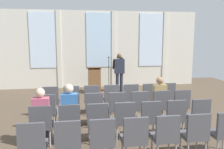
# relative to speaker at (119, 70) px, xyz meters

# --- Properties ---
(ground_plane) EXTENTS (14.10, 14.10, 0.00)m
(ground_plane) POSITION_rel_speaker_xyz_m (-0.78, -4.08, -0.99)
(ground_plane) COLOR brown
(rear_partition) EXTENTS (9.72, 0.14, 3.64)m
(rear_partition) POSITION_rel_speaker_xyz_m (-0.74, 1.34, 0.87)
(rear_partition) COLOR beige
(rear_partition) RESTS_ON ground
(speaker) EXTENTS (0.51, 0.69, 1.70)m
(speaker) POSITION_rel_speaker_xyz_m (0.00, 0.00, 0.00)
(speaker) COLOR #232838
(speaker) RESTS_ON ground
(mic_stand) EXTENTS (0.28, 0.28, 1.55)m
(mic_stand) POSITION_rel_speaker_xyz_m (-0.44, 0.18, -0.65)
(mic_stand) COLOR black
(mic_stand) RESTS_ON ground
(lectern) EXTENTS (0.60, 0.48, 1.16)m
(lectern) POSITION_rel_speaker_xyz_m (-1.09, -0.03, -0.43)
(lectern) COLOR brown
(lectern) RESTS_ON ground
(chair_r0_c0) EXTENTS (0.46, 0.44, 0.94)m
(chair_r0_c0) POSITION_rel_speaker_xyz_m (-2.61, -2.86, -0.45)
(chair_r0_c0) COLOR #99999E
(chair_r0_c0) RESTS_ON ground
(chair_r0_c1) EXTENTS (0.46, 0.44, 0.94)m
(chair_r0_c1) POSITION_rel_speaker_xyz_m (-2.00, -2.86, -0.45)
(chair_r0_c1) COLOR #99999E
(chair_r0_c1) RESTS_ON ground
(chair_r0_c2) EXTENTS (0.46, 0.44, 0.94)m
(chair_r0_c2) POSITION_rel_speaker_xyz_m (-1.39, -2.86, -0.45)
(chair_r0_c2) COLOR #99999E
(chair_r0_c2) RESTS_ON ground
(chair_r0_c3) EXTENTS (0.46, 0.44, 0.94)m
(chair_r0_c3) POSITION_rel_speaker_xyz_m (-0.78, -2.86, -0.45)
(chair_r0_c3) COLOR #99999E
(chair_r0_c3) RESTS_ON ground
(chair_r0_c4) EXTENTS (0.46, 0.44, 0.94)m
(chair_r0_c4) POSITION_rel_speaker_xyz_m (-0.17, -2.86, -0.45)
(chair_r0_c4) COLOR #99999E
(chair_r0_c4) RESTS_ON ground
(chair_r0_c5) EXTENTS (0.46, 0.44, 0.94)m
(chair_r0_c5) POSITION_rel_speaker_xyz_m (0.44, -2.86, -0.45)
(chair_r0_c5) COLOR #99999E
(chair_r0_c5) RESTS_ON ground
(chair_r0_c6) EXTENTS (0.46, 0.44, 0.94)m
(chair_r0_c6) POSITION_rel_speaker_xyz_m (1.05, -2.86, -0.45)
(chair_r0_c6) COLOR #99999E
(chair_r0_c6) RESTS_ON ground
(chair_r1_c0) EXTENTS (0.46, 0.44, 0.94)m
(chair_r1_c0) POSITION_rel_speaker_xyz_m (-2.61, -3.85, -0.45)
(chair_r1_c0) COLOR #99999E
(chair_r1_c0) RESTS_ON ground
(chair_r1_c1) EXTENTS (0.46, 0.44, 0.94)m
(chair_r1_c1) POSITION_rel_speaker_xyz_m (-2.00, -3.85, -0.45)
(chair_r1_c1) COLOR #99999E
(chair_r1_c1) RESTS_ON ground
(chair_r1_c2) EXTENTS (0.46, 0.44, 0.94)m
(chair_r1_c2) POSITION_rel_speaker_xyz_m (-1.39, -3.85, -0.45)
(chair_r1_c2) COLOR #99999E
(chair_r1_c2) RESTS_ON ground
(chair_r1_c3) EXTENTS (0.46, 0.44, 0.94)m
(chair_r1_c3) POSITION_rel_speaker_xyz_m (-0.78, -3.85, -0.45)
(chair_r1_c3) COLOR #99999E
(chair_r1_c3) RESTS_ON ground
(chair_r1_c4) EXTENTS (0.46, 0.44, 0.94)m
(chair_r1_c4) POSITION_rel_speaker_xyz_m (-0.17, -3.85, -0.45)
(chair_r1_c4) COLOR #99999E
(chair_r1_c4) RESTS_ON ground
(chair_r1_c5) EXTENTS (0.46, 0.44, 0.94)m
(chair_r1_c5) POSITION_rel_speaker_xyz_m (0.44, -3.85, -0.45)
(chair_r1_c5) COLOR #99999E
(chair_r1_c5) RESTS_ON ground
(audience_r1_c5) EXTENTS (0.36, 0.39, 1.30)m
(audience_r1_c5) POSITION_rel_speaker_xyz_m (0.44, -3.77, -0.27)
(audience_r1_c5) COLOR #2D2D33
(audience_r1_c5) RESTS_ON ground
(chair_r1_c6) EXTENTS (0.46, 0.44, 0.94)m
(chair_r1_c6) POSITION_rel_speaker_xyz_m (1.05, -3.85, -0.45)
(chair_r1_c6) COLOR #99999E
(chair_r1_c6) RESTS_ON ground
(chair_r2_c0) EXTENTS (0.46, 0.44, 0.94)m
(chair_r2_c0) POSITION_rel_speaker_xyz_m (-2.61, -4.84, -0.45)
(chair_r2_c0) COLOR #99999E
(chair_r2_c0) RESTS_ON ground
(audience_r2_c0) EXTENTS (0.36, 0.39, 1.29)m
(audience_r2_c0) POSITION_rel_speaker_xyz_m (-2.61, -4.76, -0.27)
(audience_r2_c0) COLOR #2D2D33
(audience_r2_c0) RESTS_ON ground
(chair_r2_c1) EXTENTS (0.46, 0.44, 0.94)m
(chair_r2_c1) POSITION_rel_speaker_xyz_m (-2.00, -4.84, -0.45)
(chair_r2_c1) COLOR #99999E
(chair_r2_c1) RESTS_ON ground
(audience_r2_c1) EXTENTS (0.36, 0.39, 1.36)m
(audience_r2_c1) POSITION_rel_speaker_xyz_m (-2.00, -4.77, -0.23)
(audience_r2_c1) COLOR #2D2D33
(audience_r2_c1) RESTS_ON ground
(chair_r2_c2) EXTENTS (0.46, 0.44, 0.94)m
(chair_r2_c2) POSITION_rel_speaker_xyz_m (-1.39, -4.84, -0.45)
(chair_r2_c2) COLOR #99999E
(chair_r2_c2) RESTS_ON ground
(chair_r2_c3) EXTENTS (0.46, 0.44, 0.94)m
(chair_r2_c3) POSITION_rel_speaker_xyz_m (-0.78, -4.84, -0.45)
(chair_r2_c3) COLOR #99999E
(chair_r2_c3) RESTS_ON ground
(chair_r2_c4) EXTENTS (0.46, 0.44, 0.94)m
(chair_r2_c4) POSITION_rel_speaker_xyz_m (-0.17, -4.84, -0.45)
(chair_r2_c4) COLOR #99999E
(chair_r2_c4) RESTS_ON ground
(chair_r2_c5) EXTENTS (0.46, 0.44, 0.94)m
(chair_r2_c5) POSITION_rel_speaker_xyz_m (0.44, -4.84, -0.45)
(chair_r2_c5) COLOR #99999E
(chair_r2_c5) RESTS_ON ground
(chair_r2_c6) EXTENTS (0.46, 0.44, 0.94)m
(chair_r2_c6) POSITION_rel_speaker_xyz_m (1.05, -4.84, -0.45)
(chair_r2_c6) COLOR #99999E
(chair_r2_c6) RESTS_ON ground
(chair_r3_c0) EXTENTS (0.46, 0.44, 0.94)m
(chair_r3_c0) POSITION_rel_speaker_xyz_m (-2.61, -5.84, -0.45)
(chair_r3_c0) COLOR #99999E
(chair_r3_c0) RESTS_ON ground
(chair_r3_c1) EXTENTS (0.46, 0.44, 0.94)m
(chair_r3_c1) POSITION_rel_speaker_xyz_m (-2.00, -5.84, -0.45)
(chair_r3_c1) COLOR #99999E
(chair_r3_c1) RESTS_ON ground
(chair_r3_c2) EXTENTS (0.46, 0.44, 0.94)m
(chair_r3_c2) POSITION_rel_speaker_xyz_m (-1.39, -5.84, -0.45)
(chair_r3_c2) COLOR #99999E
(chair_r3_c2) RESTS_ON ground
(chair_r3_c3) EXTENTS (0.46, 0.44, 0.94)m
(chair_r3_c3) POSITION_rel_speaker_xyz_m (-0.78, -5.84, -0.45)
(chair_r3_c3) COLOR #99999E
(chair_r3_c3) RESTS_ON ground
(chair_r3_c4) EXTENTS (0.46, 0.44, 0.94)m
(chair_r3_c4) POSITION_rel_speaker_xyz_m (-0.17, -5.84, -0.45)
(chair_r3_c4) COLOR #99999E
(chair_r3_c4) RESTS_ON ground
(chair_r3_c5) EXTENTS (0.46, 0.44, 0.94)m
(chair_r3_c5) POSITION_rel_speaker_xyz_m (0.44, -5.84, -0.45)
(chair_r3_c5) COLOR #99999E
(chair_r3_c5) RESTS_ON ground
(chair_r3_c6) EXTENTS (0.46, 0.44, 0.94)m
(chair_r3_c6) POSITION_rel_speaker_xyz_m (1.05, -5.84, -0.45)
(chair_r3_c6) COLOR #99999E
(chair_r3_c6) RESTS_ON ground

